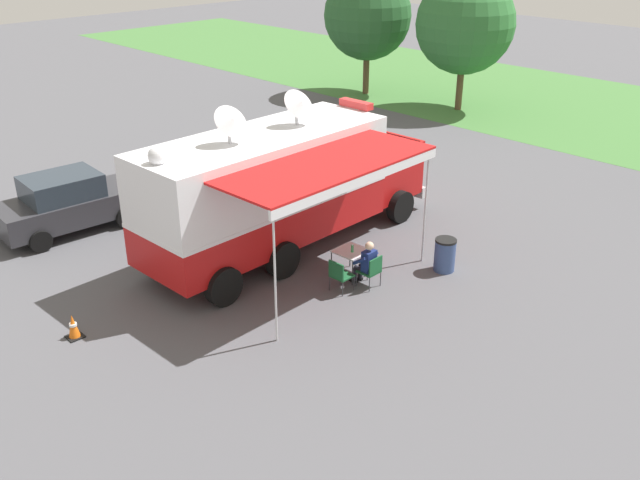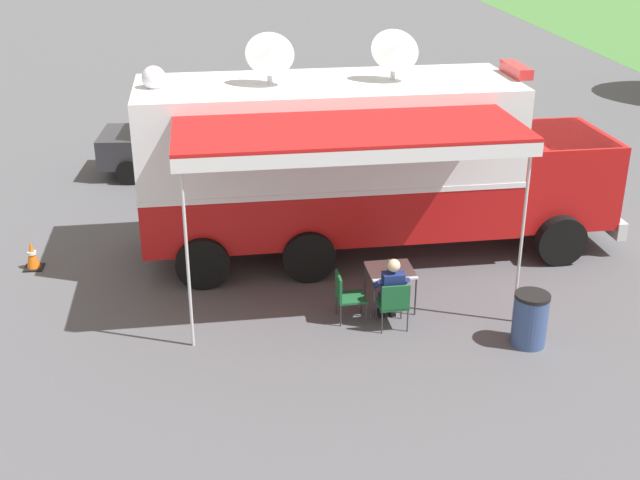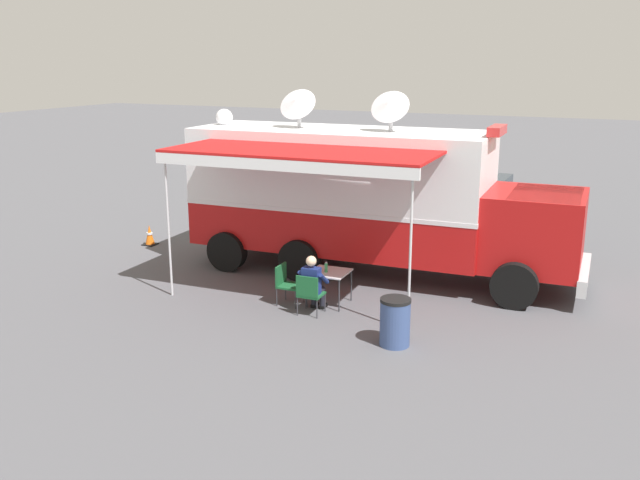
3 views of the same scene
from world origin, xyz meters
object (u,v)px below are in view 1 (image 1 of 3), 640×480
at_px(seated_responder, 366,262).
at_px(car_behind_truck, 68,203).
at_px(folding_table, 352,253).
at_px(traffic_cone, 73,327).
at_px(car_far_corner, 225,164).
at_px(command_truck, 285,183).
at_px(trash_bin, 445,255).
at_px(folding_chair_at_table, 372,269).
at_px(water_bottle, 352,248).
at_px(folding_chair_beside_table, 339,274).

bearing_deg(seated_responder, car_behind_truck, -155.89).
bearing_deg(seated_responder, folding_table, 170.65).
bearing_deg(traffic_cone, car_behind_truck, 154.21).
bearing_deg(car_far_corner, command_truck, -18.24).
xyz_separation_m(traffic_cone, car_far_corner, (-5.14, 8.20, 0.60)).
height_order(folding_table, trash_bin, trash_bin).
distance_m(command_truck, seated_responder, 3.35).
bearing_deg(folding_chair_at_table, water_bottle, 176.26).
height_order(seated_responder, trash_bin, seated_responder).
relative_size(folding_chair_beside_table, seated_responder, 0.70).
bearing_deg(folding_table, command_truck, -178.24).
bearing_deg(folding_chair_at_table, folding_table, 173.30).
bearing_deg(car_behind_truck, trash_bin, 32.08).
bearing_deg(car_far_corner, folding_chair_beside_table, -17.12).
bearing_deg(command_truck, folding_chair_beside_table, -15.13).
xyz_separation_m(folding_chair_at_table, trash_bin, (0.73, 2.10, -0.06)).
relative_size(command_truck, car_far_corner, 2.26).
relative_size(folding_table, car_far_corner, 0.20).
distance_m(command_truck, trash_bin, 4.75).
bearing_deg(water_bottle, command_truck, -179.33).
bearing_deg(folding_chair_at_table, seated_responder, -178.00).
height_order(trash_bin, car_behind_truck, car_behind_truck).
bearing_deg(folding_table, traffic_cone, -109.35).
xyz_separation_m(traffic_cone, car_behind_truck, (-5.60, 2.71, 0.60)).
xyz_separation_m(command_truck, seated_responder, (3.08, -0.02, -1.30)).
bearing_deg(car_far_corner, folding_chair_at_table, -11.38).
height_order(folding_table, seated_responder, seated_responder).
relative_size(command_truck, water_bottle, 42.72).
distance_m(folding_table, folding_chair_at_table, 0.82).
bearing_deg(folding_chair_beside_table, car_behind_truck, -159.72).
distance_m(folding_table, folding_chair_beside_table, 0.95).
bearing_deg(water_bottle, folding_chair_at_table, -3.74).
distance_m(folding_table, trash_bin, 2.53).
bearing_deg(car_behind_truck, seated_responder, 24.11).
distance_m(seated_responder, trash_bin, 2.31).
relative_size(folding_chair_at_table, folding_chair_beside_table, 1.00).
distance_m(traffic_cone, car_far_corner, 9.69).
height_order(seated_responder, car_behind_truck, car_behind_truck).
relative_size(water_bottle, car_far_corner, 0.05).
xyz_separation_m(folding_chair_beside_table, seated_responder, (0.22, 0.75, 0.14)).
relative_size(water_bottle, folding_chair_beside_table, 0.26).
distance_m(folding_chair_at_table, traffic_cone, 7.25).
bearing_deg(trash_bin, folding_chair_at_table, -109.16).
distance_m(seated_responder, car_far_corner, 8.25).
distance_m(water_bottle, trash_bin, 2.55).
height_order(trash_bin, traffic_cone, trash_bin).
bearing_deg(folding_chair_at_table, traffic_cone, -115.58).
xyz_separation_m(water_bottle, car_behind_truck, (-8.00, -3.88, 0.05)).
bearing_deg(folding_chair_beside_table, car_far_corner, 162.88).
bearing_deg(folding_table, water_bottle, -34.21).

